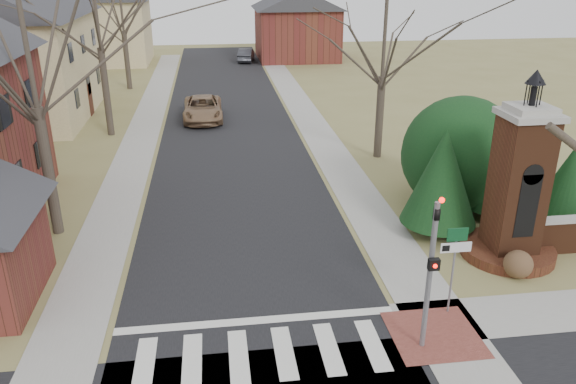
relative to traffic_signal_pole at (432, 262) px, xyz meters
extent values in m
plane|color=olive|center=(-4.30, -0.57, -2.59)|extent=(120.00, 120.00, 0.00)
cube|color=black|center=(-4.30, 21.43, -2.58)|extent=(8.00, 70.00, 0.01)
cube|color=silver|center=(-4.30, 0.23, -2.58)|extent=(8.00, 2.20, 0.02)
cube|color=silver|center=(-4.30, 1.73, -2.58)|extent=(8.00, 0.35, 0.02)
cube|color=gray|center=(0.90, 21.43, -2.58)|extent=(2.00, 60.00, 0.02)
cube|color=gray|center=(-9.50, 21.43, -2.58)|extent=(2.00, 60.00, 0.02)
cube|color=brown|center=(0.50, 0.43, -2.57)|extent=(2.40, 2.40, 0.02)
cylinder|color=slate|center=(0.00, 0.03, -0.49)|extent=(0.14, 0.14, 4.20)
imported|color=black|center=(0.00, 0.03, 1.46)|extent=(0.15, 0.18, 0.90)
sphere|color=#FF0C05|center=(0.00, -0.19, 1.76)|extent=(0.14, 0.14, 0.14)
cube|color=black|center=(0.00, -0.15, 0.01)|extent=(0.28, 0.16, 0.30)
sphere|color=#FF0C05|center=(0.00, -0.24, 0.01)|extent=(0.11, 0.11, 0.11)
cylinder|color=slate|center=(1.30, 1.43, -1.29)|extent=(0.06, 0.06, 2.60)
cube|color=silver|center=(1.30, 1.41, -0.44)|extent=(0.90, 0.03, 0.30)
cube|color=black|center=(1.00, 1.39, -0.44)|extent=(0.22, 0.02, 0.18)
cube|color=#0E4321|center=(1.30, 1.41, -0.04)|extent=(0.60, 0.03, 0.40)
cylinder|color=#532B18|center=(4.70, 4.43, -2.41)|extent=(3.20, 3.20, 0.36)
cube|color=#532B18|center=(4.70, 4.43, -0.09)|extent=(1.50, 1.50, 5.00)
cube|color=black|center=(4.70, 3.71, -0.39)|extent=(0.70, 0.10, 2.20)
cube|color=gray|center=(4.70, 4.43, 2.46)|extent=(1.70, 1.70, 0.20)
cube|color=gray|center=(4.70, 4.43, 2.66)|extent=(1.30, 1.30, 0.20)
cylinder|color=black|center=(4.70, 4.43, 3.06)|extent=(0.20, 0.20, 0.60)
cone|color=black|center=(4.70, 4.43, 3.66)|extent=(0.64, 0.64, 0.45)
cube|color=beige|center=(-17.80, 26.43, 0.61)|extent=(9.00, 12.00, 6.40)
cube|color=beige|center=(-16.30, 47.43, 0.41)|extent=(10.00, 8.00, 6.00)
cube|color=#5F2C1F|center=(3.70, 47.43, -0.09)|extent=(8.00, 8.00, 5.00)
cube|color=#5F2C1F|center=(1.46, 45.83, 3.31)|extent=(0.75, 0.75, 2.80)
cylinder|color=#473D33|center=(2.90, 6.43, -2.34)|extent=(0.20, 0.20, 0.50)
cone|color=black|center=(2.90, 6.43, -0.29)|extent=(2.80, 2.80, 3.60)
cylinder|color=#473D33|center=(6.20, 7.63, -2.34)|extent=(0.20, 0.20, 0.50)
cone|color=black|center=(6.20, 7.63, 0.01)|extent=(3.40, 3.40, 4.20)
cylinder|color=#473D33|center=(8.20, 6.63, -2.34)|extent=(0.20, 0.20, 0.50)
cone|color=black|center=(8.20, 6.63, -0.69)|extent=(2.40, 2.40, 2.80)
sphere|color=black|center=(4.70, 8.93, -0.19)|extent=(4.80, 4.80, 4.80)
cylinder|color=#473D33|center=(-11.30, 8.43, -0.17)|extent=(0.40, 0.40, 4.83)
cylinder|color=#473D33|center=(-11.30, 21.43, -0.07)|extent=(0.40, 0.40, 5.04)
cylinder|color=#473D33|center=(-11.80, 34.43, -0.38)|extent=(0.40, 0.40, 4.41)
cylinder|color=#473D33|center=(3.20, 15.43, -0.49)|extent=(0.40, 0.40, 4.20)
imported|color=#8A694B|center=(-5.90, 24.07, -1.85)|extent=(2.46, 5.29, 1.47)
imported|color=#3A3B42|center=(-1.67, 46.21, -1.94)|extent=(2.01, 4.11, 1.30)
sphere|color=brown|center=(4.30, 3.01, -2.12)|extent=(0.94, 0.94, 0.94)
sphere|color=brown|center=(5.00, 4.03, -2.24)|extent=(0.69, 0.69, 0.69)
camera|label=1|loc=(-5.22, -11.70, 6.99)|focal=35.00mm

